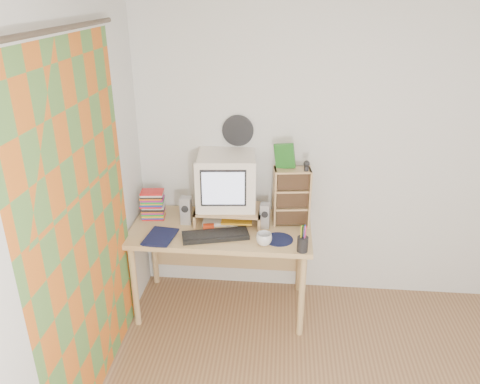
% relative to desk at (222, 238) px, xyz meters
% --- Properties ---
extents(back_wall, '(3.50, 0.00, 3.50)m').
position_rel_desk_xyz_m(back_wall, '(1.03, 0.31, 0.63)').
color(back_wall, silver).
rests_on(back_wall, floor).
extents(left_wall, '(0.00, 3.50, 3.50)m').
position_rel_desk_xyz_m(left_wall, '(-0.72, -1.44, 0.63)').
color(left_wall, silver).
rests_on(left_wall, floor).
extents(curtain, '(0.00, 2.20, 2.20)m').
position_rel_desk_xyz_m(curtain, '(-0.68, -0.96, 0.53)').
color(curtain, '#C9621C').
rests_on(curtain, left_wall).
extents(wall_disc, '(0.25, 0.02, 0.25)m').
position_rel_desk_xyz_m(wall_disc, '(0.10, 0.29, 0.81)').
color(wall_disc, black).
rests_on(wall_disc, back_wall).
extents(desk, '(1.40, 0.70, 0.75)m').
position_rel_desk_xyz_m(desk, '(0.00, 0.00, 0.00)').
color(desk, tan).
rests_on(desk, floor).
extents(monitor_riser, '(0.52, 0.30, 0.12)m').
position_rel_desk_xyz_m(monitor_riser, '(0.05, 0.04, 0.23)').
color(monitor_riser, tan).
rests_on(monitor_riser, desk).
extents(crt_monitor, '(0.48, 0.48, 0.42)m').
position_rel_desk_xyz_m(crt_monitor, '(0.03, 0.09, 0.46)').
color(crt_monitor, white).
rests_on(crt_monitor, monitor_riser).
extents(speaker_left, '(0.08, 0.08, 0.22)m').
position_rel_desk_xyz_m(speaker_left, '(-0.28, -0.02, 0.24)').
color(speaker_left, '#B2B1B6').
rests_on(speaker_left, desk).
extents(speaker_right, '(0.08, 0.08, 0.20)m').
position_rel_desk_xyz_m(speaker_right, '(0.34, -0.03, 0.23)').
color(speaker_right, '#B2B1B6').
rests_on(speaker_right, desk).
extents(keyboard, '(0.52, 0.29, 0.03)m').
position_rel_desk_xyz_m(keyboard, '(-0.02, -0.23, 0.15)').
color(keyboard, black).
rests_on(keyboard, desk).
extents(dvd_stack, '(0.19, 0.14, 0.25)m').
position_rel_desk_xyz_m(dvd_stack, '(-0.57, 0.05, 0.26)').
color(dvd_stack, brown).
rests_on(dvd_stack, desk).
extents(cd_rack, '(0.29, 0.18, 0.46)m').
position_rel_desk_xyz_m(cd_rack, '(0.54, 0.05, 0.36)').
color(cd_rack, tan).
rests_on(cd_rack, desk).
extents(mug, '(0.13, 0.13, 0.09)m').
position_rel_desk_xyz_m(mug, '(0.35, -0.30, 0.18)').
color(mug, silver).
rests_on(mug, desk).
extents(diary, '(0.27, 0.21, 0.05)m').
position_rel_desk_xyz_m(diary, '(-0.53, -0.27, 0.16)').
color(diary, '#0E1336').
rests_on(diary, desk).
extents(mousepad, '(0.25, 0.25, 0.00)m').
position_rel_desk_xyz_m(mousepad, '(0.45, -0.22, 0.14)').
color(mousepad, black).
rests_on(mousepad, desk).
extents(pen_cup, '(0.09, 0.09, 0.16)m').
position_rel_desk_xyz_m(pen_cup, '(0.62, -0.37, 0.21)').
color(pen_cup, black).
rests_on(pen_cup, desk).
extents(papers, '(0.28, 0.21, 0.04)m').
position_rel_desk_xyz_m(papers, '(0.04, 0.03, 0.15)').
color(papers, white).
rests_on(papers, desk).
extents(red_box, '(0.09, 0.06, 0.04)m').
position_rel_desk_xyz_m(red_box, '(-0.09, -0.12, 0.16)').
color(red_box, red).
rests_on(red_box, desk).
extents(game_box, '(0.15, 0.06, 0.19)m').
position_rel_desk_xyz_m(game_box, '(0.48, 0.07, 0.69)').
color(game_box, '#1C5D1A').
rests_on(game_box, cd_rack).
extents(webcam, '(0.05, 0.05, 0.08)m').
position_rel_desk_xyz_m(webcam, '(0.64, 0.02, 0.64)').
color(webcam, black).
rests_on(webcam, cd_rack).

